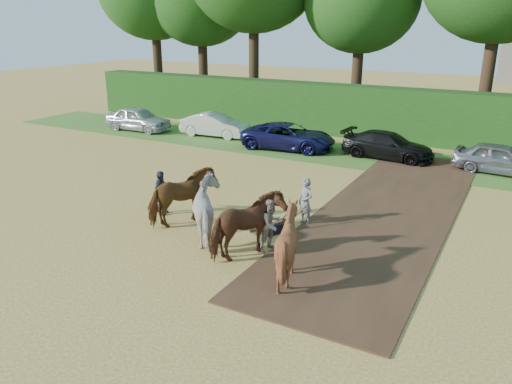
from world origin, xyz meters
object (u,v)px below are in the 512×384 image
(plough_team, at_px, (231,218))
(parked_cars, at_px, (480,157))
(spectator_near, at_px, (271,224))
(spectator_far, at_px, (161,193))

(plough_team, height_order, parked_cars, plough_team)
(plough_team, xyz_separation_m, parked_cars, (5.73, 12.38, -0.26))
(spectator_near, bearing_deg, plough_team, 128.87)
(spectator_near, xyz_separation_m, plough_team, (-1.15, -0.44, 0.13))
(spectator_far, xyz_separation_m, plough_team, (3.65, -1.17, 0.16))
(spectator_near, xyz_separation_m, parked_cars, (4.58, 11.95, -0.13))
(spectator_far, bearing_deg, spectator_near, -115.36)
(spectator_near, xyz_separation_m, spectator_far, (-4.80, 0.73, -0.03))
(spectator_far, relative_size, parked_cars, 0.04)
(parked_cars, bearing_deg, spectator_far, -129.92)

